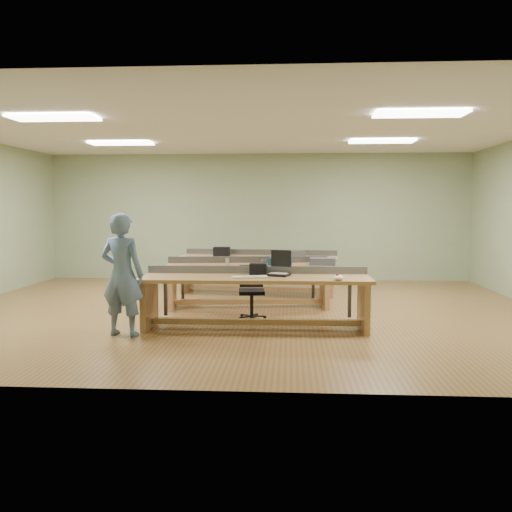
% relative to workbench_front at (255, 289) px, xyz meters
% --- Properties ---
extents(floor, '(10.00, 10.00, 0.00)m').
position_rel_workbench_front_xyz_m(floor, '(-0.29, 1.30, -0.57)').
color(floor, olive).
rests_on(floor, ground).
extents(ceiling, '(10.00, 10.00, 0.00)m').
position_rel_workbench_front_xyz_m(ceiling, '(-0.29, 1.30, 2.43)').
color(ceiling, silver).
rests_on(ceiling, wall_back).
extents(wall_back, '(10.00, 0.04, 3.00)m').
position_rel_workbench_front_xyz_m(wall_back, '(-0.29, 5.30, 0.93)').
color(wall_back, gray).
rests_on(wall_back, floor).
extents(wall_front, '(10.00, 0.04, 3.00)m').
position_rel_workbench_front_xyz_m(wall_front, '(-0.29, -2.70, 0.93)').
color(wall_front, gray).
rests_on(wall_front, floor).
extents(fluor_panels, '(6.20, 3.50, 0.03)m').
position_rel_workbench_front_xyz_m(fluor_panels, '(-0.29, 1.30, 2.40)').
color(fluor_panels, white).
rests_on(fluor_panels, ceiling).
extents(workbench_front, '(3.27, 0.90, 0.86)m').
position_rel_workbench_front_xyz_m(workbench_front, '(0.00, 0.00, 0.00)').
color(workbench_front, '#AD7049').
rests_on(workbench_front, floor).
extents(workbench_mid, '(2.90, 1.04, 0.86)m').
position_rel_workbench_front_xyz_m(workbench_mid, '(-0.22, 1.63, -0.01)').
color(workbench_mid, '#AD7049').
rests_on(workbench_mid, floor).
extents(workbench_back, '(3.22, 1.13, 0.86)m').
position_rel_workbench_front_xyz_m(workbench_back, '(-0.15, 3.20, -0.00)').
color(workbench_back, '#AD7049').
rests_on(workbench_back, floor).
extents(person, '(0.67, 0.51, 1.66)m').
position_rel_workbench_front_xyz_m(person, '(-1.76, -0.56, 0.26)').
color(person, slate).
rests_on(person, floor).
extents(laptop_base, '(0.37, 0.34, 0.03)m').
position_rel_workbench_front_xyz_m(laptop_base, '(0.32, 0.07, 0.20)').
color(laptop_base, black).
rests_on(laptop_base, workbench_front).
extents(laptop_screen, '(0.30, 0.11, 0.24)m').
position_rel_workbench_front_xyz_m(laptop_screen, '(0.36, 0.19, 0.43)').
color(laptop_screen, black).
rests_on(laptop_screen, laptop_base).
extents(keyboard, '(0.52, 0.28, 0.03)m').
position_rel_workbench_front_xyz_m(keyboard, '(-0.07, -0.21, 0.20)').
color(keyboard, silver).
rests_on(keyboard, workbench_front).
extents(trackball_mouse, '(0.19, 0.21, 0.07)m').
position_rel_workbench_front_xyz_m(trackball_mouse, '(1.15, -0.33, 0.22)').
color(trackball_mouse, white).
rests_on(trackball_mouse, workbench_front).
extents(camera_bag, '(0.25, 0.16, 0.17)m').
position_rel_workbench_front_xyz_m(camera_bag, '(0.03, 0.18, 0.27)').
color(camera_bag, black).
rests_on(camera_bag, workbench_front).
extents(task_chair, '(0.49, 0.49, 0.83)m').
position_rel_workbench_front_xyz_m(task_chair, '(-0.10, 0.67, -0.26)').
color(task_chair, black).
rests_on(task_chair, floor).
extents(parts_bin_teal, '(0.42, 0.36, 0.12)m').
position_rel_workbench_front_xyz_m(parts_bin_teal, '(0.32, 1.53, 0.25)').
color(parts_bin_teal, '#12313C').
rests_on(parts_bin_teal, workbench_mid).
extents(parts_bin_grey, '(0.46, 0.32, 0.12)m').
position_rel_workbench_front_xyz_m(parts_bin_grey, '(1.05, 1.62, 0.24)').
color(parts_bin_grey, '#3A3A3D').
rests_on(parts_bin_grey, workbench_mid).
extents(mug, '(0.12, 0.12, 0.09)m').
position_rel_workbench_front_xyz_m(mug, '(0.04, 1.69, 0.23)').
color(mug, '#3A3A3D').
rests_on(mug, workbench_mid).
extents(drinks_can, '(0.07, 0.07, 0.11)m').
position_rel_workbench_front_xyz_m(drinks_can, '(-0.58, 1.51, 0.24)').
color(drinks_can, silver).
rests_on(drinks_can, workbench_mid).
extents(storage_box_back, '(0.33, 0.24, 0.18)m').
position_rel_workbench_front_xyz_m(storage_box_back, '(-0.89, 3.19, 0.28)').
color(storage_box_back, black).
rests_on(storage_box_back, workbench_back).
extents(tray_back, '(0.34, 0.27, 0.12)m').
position_rel_workbench_front_xyz_m(tray_back, '(0.63, 3.19, 0.24)').
color(tray_back, '#3A3A3D').
rests_on(tray_back, workbench_back).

